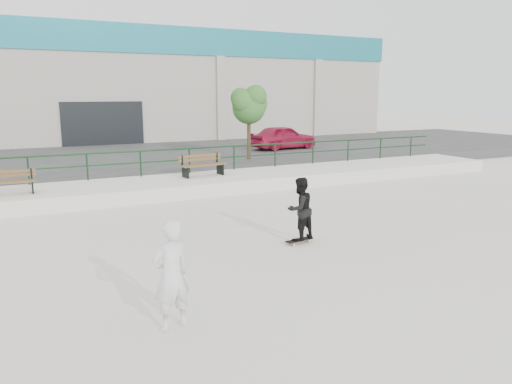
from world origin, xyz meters
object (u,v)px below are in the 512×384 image
tree (249,104)px  skateboard (299,240)px  bench_left (8,182)px  standing_skater (300,209)px  bench_right (202,165)px  seated_skater (171,275)px  red_car (283,137)px

tree → skateboard: (-4.44, -11.85, -3.13)m
bench_left → standing_skater: (6.38, -7.44, -0.00)m
bench_right → skateboard: bearing=-100.0°
standing_skater → seated_skater: seated_skater is taller
bench_left → standing_skater: standing_skater is taller
red_car → standing_skater: 17.08m
bench_left → seated_skater: 10.68m
tree → standing_skater: bearing=-110.6°
red_car → standing_skater: size_ratio=2.57×
skateboard → seated_skater: 5.29m
bench_left → standing_skater: bearing=-47.1°
bench_right → standing_skater: standing_skater is taller
bench_right → skateboard: (-0.49, -8.02, -0.85)m
red_car → seated_skater: 21.90m
bench_right → skateboard: 8.08m
tree → standing_skater: tree is taller
bench_left → red_car: (14.57, 7.55, 0.31)m
tree → red_car: bearing=39.9°
standing_skater → bench_right: bearing=-106.9°
standing_skater → bench_left: bearing=-62.8°
standing_skater → red_car: bearing=-132.1°
red_car → skateboard: size_ratio=5.04×
skateboard → standing_skater: size_ratio=0.51×
tree → standing_skater: 12.86m
bench_left → tree: size_ratio=0.47×
skateboard → seated_skater: bearing=-153.9°
skateboard → seated_skater: seated_skater is taller
bench_left → red_car: 16.41m
bench_right → tree: 5.95m
bench_left → red_car: size_ratio=0.42×
seated_skater → bench_left: bearing=-92.8°
standing_skater → seated_skater: bearing=22.0°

